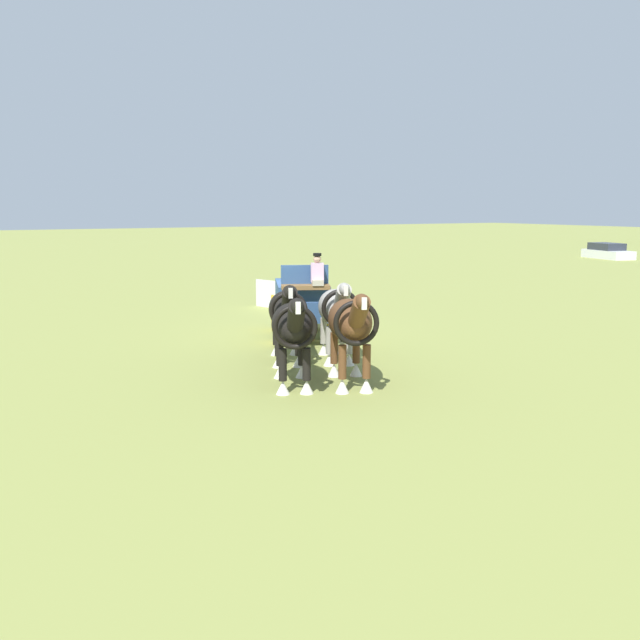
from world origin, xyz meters
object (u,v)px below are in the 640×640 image
object	(u,v)px
draft_horse_lead_off	(293,328)
parked_vehicle_a	(607,252)
draft_horse_lead_near	(351,324)
show_wagon	(302,300)
draft_horse_rear_near	(337,310)
draft_horse_rear_off	(287,312)

from	to	relation	value
draft_horse_lead_off	parked_vehicle_a	size ratio (longest dim) A/B	0.67
draft_horse_lead_near	parked_vehicle_a	size ratio (longest dim) A/B	0.69
draft_horse_lead_near	draft_horse_lead_off	size ratio (longest dim) A/B	1.03
show_wagon	draft_horse_rear_near	distance (m)	3.62
show_wagon	draft_horse_lead_near	size ratio (longest dim) A/B	1.80
show_wagon	parked_vehicle_a	world-z (taller)	show_wagon
draft_horse_rear_off	draft_horse_lead_near	distance (m)	2.90
show_wagon	parked_vehicle_a	distance (m)	40.19
draft_horse_lead_off	draft_horse_lead_near	bearing A→B (deg)	66.72
draft_horse_lead_off	parked_vehicle_a	bearing A→B (deg)	120.66
parked_vehicle_a	draft_horse_lead_off	bearing A→B (deg)	-59.34
draft_horse_lead_near	draft_horse_lead_off	distance (m)	1.30
draft_horse_rear_off	draft_horse_rear_near	bearing A→B (deg)	66.45
draft_horse_lead_near	draft_horse_lead_off	world-z (taller)	draft_horse_lead_near
draft_horse_lead_off	parked_vehicle_a	distance (m)	45.45
draft_horse_rear_near	parked_vehicle_a	bearing A→B (deg)	120.03
draft_horse_rear_near	draft_horse_lead_off	distance (m)	2.90
draft_horse_lead_near	parked_vehicle_a	xyz separation A→B (m)	(-23.68, 37.89, -0.91)
draft_horse_rear_near	draft_horse_rear_off	world-z (taller)	draft_horse_rear_near
show_wagon	draft_horse_lead_off	distance (m)	6.19
show_wagon	parked_vehicle_a	bearing A→B (deg)	116.28
draft_horse_rear_off	parked_vehicle_a	size ratio (longest dim) A/B	0.67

